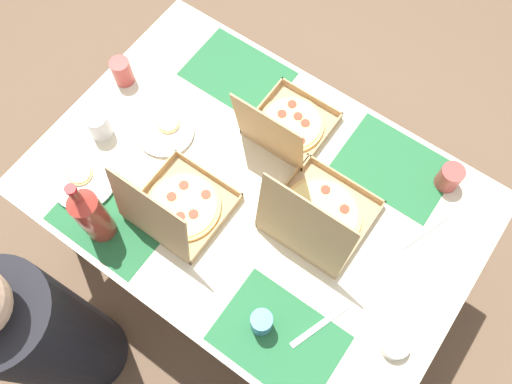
{
  "coord_description": "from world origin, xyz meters",
  "views": [
    {
      "loc": [
        -0.4,
        0.56,
        2.31
      ],
      "look_at": [
        0.0,
        0.0,
        0.72
      ],
      "focal_mm": 37.2,
      "sensor_mm": 36.0,
      "label": 1
    }
  ],
  "objects_px": {
    "cup_clear_left": "(261,322)",
    "cup_red": "(449,177)",
    "diner_right_seat": "(48,336)",
    "pizza_box_corner_right": "(287,126)",
    "plate_middle": "(84,181)",
    "pizza_box_edge_far": "(176,208)",
    "cup_spare": "(122,71)",
    "plate_far_right": "(166,130)",
    "condiment_bowl": "(395,345)",
    "pizza_box_center": "(317,217)",
    "cup_dark": "(99,126)",
    "soda_bottle": "(91,214)"
  },
  "relations": [
    {
      "from": "cup_clear_left",
      "to": "cup_red",
      "type": "bearing_deg",
      "value": -107.46
    },
    {
      "from": "diner_right_seat",
      "to": "pizza_box_corner_right",
      "type": "bearing_deg",
      "value": -105.72
    },
    {
      "from": "plate_middle",
      "to": "cup_clear_left",
      "type": "distance_m",
      "value": 0.74
    },
    {
      "from": "pizza_box_edge_far",
      "to": "pizza_box_corner_right",
      "type": "distance_m",
      "value": 0.46
    },
    {
      "from": "pizza_box_edge_far",
      "to": "cup_spare",
      "type": "xyz_separation_m",
      "value": [
        0.48,
        -0.29,
        0.0
      ]
    },
    {
      "from": "plate_far_right",
      "to": "condiment_bowl",
      "type": "bearing_deg",
      "value": 170.09
    },
    {
      "from": "pizza_box_center",
      "to": "cup_clear_left",
      "type": "height_order",
      "value": "pizza_box_center"
    },
    {
      "from": "pizza_box_corner_right",
      "to": "cup_red",
      "type": "distance_m",
      "value": 0.55
    },
    {
      "from": "pizza_box_corner_right",
      "to": "plate_middle",
      "type": "bearing_deg",
      "value": 50.98
    },
    {
      "from": "pizza_box_center",
      "to": "pizza_box_edge_far",
      "type": "height_order",
      "value": "pizza_box_center"
    },
    {
      "from": "pizza_box_edge_far",
      "to": "cup_dark",
      "type": "relative_size",
      "value": 3.13
    },
    {
      "from": "condiment_bowl",
      "to": "cup_red",
      "type": "bearing_deg",
      "value": -78.06
    },
    {
      "from": "plate_middle",
      "to": "soda_bottle",
      "type": "relative_size",
      "value": 0.65
    },
    {
      "from": "pizza_box_edge_far",
      "to": "cup_clear_left",
      "type": "relative_size",
      "value": 3.11
    },
    {
      "from": "soda_bottle",
      "to": "condiment_bowl",
      "type": "xyz_separation_m",
      "value": [
        -0.93,
        -0.22,
        -0.11
      ]
    },
    {
      "from": "soda_bottle",
      "to": "condiment_bowl",
      "type": "bearing_deg",
      "value": -166.63
    },
    {
      "from": "pizza_box_center",
      "to": "plate_middle",
      "type": "relative_size",
      "value": 1.59
    },
    {
      "from": "pizza_box_corner_right",
      "to": "cup_clear_left",
      "type": "relative_size",
      "value": 2.94
    },
    {
      "from": "plate_far_right",
      "to": "soda_bottle",
      "type": "distance_m",
      "value": 0.42
    },
    {
      "from": "pizza_box_center",
      "to": "cup_dark",
      "type": "relative_size",
      "value": 3.35
    },
    {
      "from": "pizza_box_center",
      "to": "cup_clear_left",
      "type": "distance_m",
      "value": 0.36
    },
    {
      "from": "pizza_box_edge_far",
      "to": "condiment_bowl",
      "type": "relative_size",
      "value": 3.67
    },
    {
      "from": "pizza_box_edge_far",
      "to": "plate_far_right",
      "type": "height_order",
      "value": "pizza_box_edge_far"
    },
    {
      "from": "pizza_box_edge_far",
      "to": "plate_far_right",
      "type": "xyz_separation_m",
      "value": [
        0.22,
        -0.21,
        -0.04
      ]
    },
    {
      "from": "plate_middle",
      "to": "cup_dark",
      "type": "bearing_deg",
      "value": -66.32
    },
    {
      "from": "cup_red",
      "to": "condiment_bowl",
      "type": "xyz_separation_m",
      "value": [
        -0.12,
        0.55,
        -0.02
      ]
    },
    {
      "from": "pizza_box_center",
      "to": "cup_dark",
      "type": "height_order",
      "value": "pizza_box_center"
    },
    {
      "from": "pizza_box_edge_far",
      "to": "plate_middle",
      "type": "xyz_separation_m",
      "value": [
        0.32,
        0.09,
        -0.04
      ]
    },
    {
      "from": "cup_red",
      "to": "pizza_box_corner_right",
      "type": "bearing_deg",
      "value": 15.26
    },
    {
      "from": "pizza_box_edge_far",
      "to": "plate_middle",
      "type": "distance_m",
      "value": 0.34
    },
    {
      "from": "plate_middle",
      "to": "condiment_bowl",
      "type": "bearing_deg",
      "value": -173.1
    },
    {
      "from": "pizza_box_corner_right",
      "to": "cup_clear_left",
      "type": "distance_m",
      "value": 0.66
    },
    {
      "from": "cup_dark",
      "to": "condiment_bowl",
      "type": "height_order",
      "value": "cup_dark"
    },
    {
      "from": "cup_spare",
      "to": "cup_dark",
      "type": "bearing_deg",
      "value": 111.08
    },
    {
      "from": "pizza_box_edge_far",
      "to": "soda_bottle",
      "type": "xyz_separation_m",
      "value": [
        0.16,
        0.18,
        0.08
      ]
    },
    {
      "from": "plate_middle",
      "to": "condiment_bowl",
      "type": "relative_size",
      "value": 2.47
    },
    {
      "from": "cup_dark",
      "to": "plate_middle",
      "type": "bearing_deg",
      "value": 113.68
    },
    {
      "from": "pizza_box_corner_right",
      "to": "cup_red",
      "type": "xyz_separation_m",
      "value": [
        -0.53,
        -0.15,
        -0.0
      ]
    },
    {
      "from": "condiment_bowl",
      "to": "plate_far_right",
      "type": "bearing_deg",
      "value": -9.91
    },
    {
      "from": "plate_middle",
      "to": "plate_far_right",
      "type": "relative_size",
      "value": 1.06
    },
    {
      "from": "soda_bottle",
      "to": "cup_spare",
      "type": "xyz_separation_m",
      "value": [
        0.32,
        -0.47,
        -0.08
      ]
    },
    {
      "from": "cup_spare",
      "to": "cup_red",
      "type": "height_order",
      "value": "cup_spare"
    },
    {
      "from": "cup_red",
      "to": "pizza_box_edge_far",
      "type": "bearing_deg",
      "value": 42.5
    },
    {
      "from": "pizza_box_edge_far",
      "to": "cup_dark",
      "type": "xyz_separation_m",
      "value": [
        0.4,
        -0.08,
        0.0
      ]
    },
    {
      "from": "cup_dark",
      "to": "condiment_bowl",
      "type": "xyz_separation_m",
      "value": [
        -1.16,
        0.04,
        -0.03
      ]
    },
    {
      "from": "plate_far_right",
      "to": "cup_spare",
      "type": "relative_size",
      "value": 1.97
    },
    {
      "from": "pizza_box_center",
      "to": "condiment_bowl",
      "type": "xyz_separation_m",
      "value": [
        -0.39,
        0.19,
        -0.03
      ]
    },
    {
      "from": "cup_spare",
      "to": "condiment_bowl",
      "type": "relative_size",
      "value": 1.18
    },
    {
      "from": "pizza_box_center",
      "to": "plate_middle",
      "type": "bearing_deg",
      "value": 24.57
    },
    {
      "from": "plate_middle",
      "to": "condiment_bowl",
      "type": "distance_m",
      "value": 1.09
    }
  ]
}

